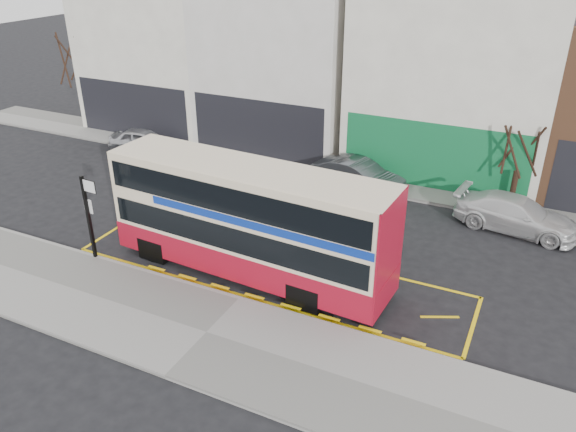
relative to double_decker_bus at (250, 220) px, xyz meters
The scene contains 15 objects.
ground 2.49m from the double_decker_bus, 69.27° to the right, with size 120.00×120.00×0.00m, color black.
pavement 4.13m from the double_decker_bus, 82.30° to the right, with size 40.00×4.00×0.15m, color gray.
kerb 2.65m from the double_decker_bus, 73.69° to the right, with size 40.00×0.15×0.15m, color gray.
far_pavement 9.94m from the double_decker_bus, 87.15° to the left, with size 50.00×3.00×0.15m, color gray.
road_markings 2.16m from the double_decker_bus, 33.52° to the left, with size 14.00×3.40×0.01m, color yellow, non-canonical shape.
terrace_far_left 19.10m from the double_decker_bus, 133.52° to the left, with size 8.00×8.01×10.80m.
terrace_left 14.95m from the double_decker_bus, 110.10° to the left, with size 8.00×8.01×11.80m.
terrace_green_shop 14.58m from the double_decker_bus, 73.80° to the left, with size 9.00×8.01×11.30m.
double_decker_bus is the anchor object (origin of this frame).
bus_stop_post 5.70m from the double_decker_bus, 162.90° to the right, with size 0.78×0.15×3.15m.
car_silver 13.94m from the double_decker_bus, 143.77° to the left, with size 1.48×3.68×1.25m, color silver.
car_grey 8.49m from the double_decker_bus, 83.24° to the left, with size 1.52×4.35×1.43m, color #474B4F.
car_white 10.89m from the double_decker_bus, 43.02° to the left, with size 1.93×4.74×1.37m, color silver.
street_tree_left 20.58m from the double_decker_bus, 148.77° to the left, with size 3.25×3.25×7.01m.
street_tree_right 12.03m from the double_decker_bus, 50.99° to the left, with size 2.19×2.19×4.73m.
Camera 1 is at (7.87, -13.12, 10.61)m, focal length 35.00 mm.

